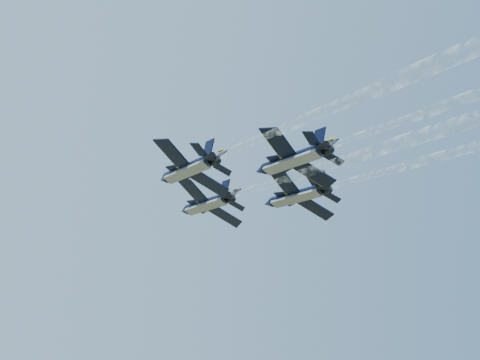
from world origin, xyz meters
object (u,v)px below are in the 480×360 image
object	(u,v)px
jet_right	(296,196)
jet_slot	(292,160)
jet_lead	(206,204)
jet_left	(187,170)

from	to	relation	value
jet_right	jet_slot	distance (m)	15.16
jet_lead	jet_slot	size ratio (longest dim) A/B	1.00
jet_left	jet_slot	bearing A→B (deg)	-48.17
jet_slot	jet_left	bearing A→B (deg)	131.83
jet_lead	jet_left	bearing A→B (deg)	-130.44
jet_right	jet_lead	bearing A→B (deg)	130.07
jet_slot	jet_lead	bearing A→B (deg)	88.93
jet_right	jet_slot	size ratio (longest dim) A/B	1.00
jet_lead	jet_right	world-z (taller)	same
jet_right	jet_slot	bearing A→B (deg)	-130.36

